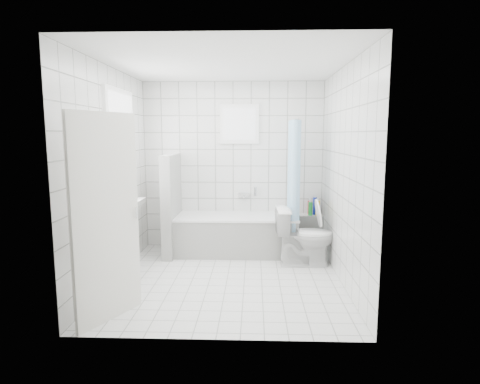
{
  "coord_description": "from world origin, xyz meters",
  "views": [
    {
      "loc": [
        0.33,
        -4.8,
        1.79
      ],
      "look_at": [
        0.15,
        0.35,
        1.05
      ],
      "focal_mm": 30.0,
      "sensor_mm": 36.0,
      "label": 1
    }
  ],
  "objects": [
    {
      "name": "wall_back",
      "position": [
        0.0,
        1.5,
        1.3
      ],
      "size": [
        2.8,
        0.02,
        2.6
      ],
      "primitive_type": "cube",
      "color": "white",
      "rests_on": "ground"
    },
    {
      "name": "toilet",
      "position": [
        1.03,
        0.6,
        0.4
      ],
      "size": [
        0.81,
        0.49,
        0.8
      ],
      "primitive_type": "imported",
      "rotation": [
        0.0,
        0.0,
        1.62
      ],
      "color": "white",
      "rests_on": "ground"
    },
    {
      "name": "partition_wall",
      "position": [
        -0.9,
        1.07,
        0.75
      ],
      "size": [
        0.15,
        0.85,
        1.5
      ],
      "primitive_type": "cube",
      "color": "white",
      "rests_on": "ground"
    },
    {
      "name": "bathtub",
      "position": [
        0.07,
        1.12,
        0.29
      ],
      "size": [
        1.82,
        0.77,
        0.58
      ],
      "color": "white",
      "rests_on": "ground"
    },
    {
      "name": "ceiling",
      "position": [
        0.0,
        0.0,
        2.6
      ],
      "size": [
        3.0,
        3.0,
        0.0
      ],
      "primitive_type": "plane",
      "rotation": [
        3.14,
        0.0,
        0.0
      ],
      "color": "white",
      "rests_on": "ground"
    },
    {
      "name": "tub_faucet",
      "position": [
        0.17,
        1.46,
        0.85
      ],
      "size": [
        0.18,
        0.06,
        0.06
      ],
      "primitive_type": "cube",
      "color": "silver",
      "rests_on": "wall_back"
    },
    {
      "name": "window_back",
      "position": [
        0.1,
        1.46,
        1.95
      ],
      "size": [
        0.5,
        0.01,
        0.5
      ],
      "primitive_type": "cube",
      "color": "white",
      "rests_on": "wall_back"
    },
    {
      "name": "tiled_ledge",
      "position": [
        1.24,
        1.38,
        0.28
      ],
      "size": [
        0.4,
        0.24,
        0.55
      ],
      "primitive_type": "cube",
      "color": "white",
      "rests_on": "ground"
    },
    {
      "name": "window_sill",
      "position": [
        -1.31,
        0.3,
        0.86
      ],
      "size": [
        0.18,
        1.02,
        0.08
      ],
      "primitive_type": "cube",
      "color": "white",
      "rests_on": "wall_left"
    },
    {
      "name": "wall_right",
      "position": [
        1.4,
        0.0,
        1.3
      ],
      "size": [
        0.02,
        3.0,
        2.6
      ],
      "primitive_type": "cube",
      "color": "white",
      "rests_on": "ground"
    },
    {
      "name": "curtain_rod",
      "position": [
        0.92,
        1.1,
        2.0
      ],
      "size": [
        0.02,
        0.8,
        0.02
      ],
      "primitive_type": "cylinder",
      "rotation": [
        1.57,
        0.0,
        0.0
      ],
      "color": "silver",
      "rests_on": "wall_back"
    },
    {
      "name": "ground",
      "position": [
        0.0,
        0.0,
        0.0
      ],
      "size": [
        3.0,
        3.0,
        0.0
      ],
      "primitive_type": "plane",
      "color": "white",
      "rests_on": "ground"
    },
    {
      "name": "wall_front",
      "position": [
        0.0,
        -1.5,
        1.3
      ],
      "size": [
        2.8,
        0.02,
        2.6
      ],
      "primitive_type": "cube",
      "color": "white",
      "rests_on": "ground"
    },
    {
      "name": "sill_bottles",
      "position": [
        -1.3,
        0.07,
        1.03
      ],
      "size": [
        0.18,
        0.51,
        0.33
      ],
      "color": "#2E8ECF",
      "rests_on": "window_sill"
    },
    {
      "name": "wall_left",
      "position": [
        -1.4,
        0.0,
        1.3
      ],
      "size": [
        0.02,
        3.0,
        2.6
      ],
      "primitive_type": "cube",
      "color": "white",
      "rests_on": "ground"
    },
    {
      "name": "window_left",
      "position": [
        -1.35,
        0.3,
        1.6
      ],
      "size": [
        0.01,
        0.9,
        1.4
      ],
      "primitive_type": "cube",
      "color": "white",
      "rests_on": "wall_left"
    },
    {
      "name": "shower_curtain",
      "position": [
        0.92,
        0.97,
        1.1
      ],
      "size": [
        0.14,
        0.48,
        1.78
      ],
      "primitive_type": null,
      "color": "#50ACED",
      "rests_on": "curtain_rod"
    },
    {
      "name": "door",
      "position": [
        -1.07,
        -1.12,
        1.0
      ],
      "size": [
        0.4,
        0.73,
        2.0
      ],
      "primitive_type": "cube",
      "rotation": [
        0.0,
        0.0,
        -0.48
      ],
      "color": "silver",
      "rests_on": "ground"
    },
    {
      "name": "ledge_bottles",
      "position": [
        1.25,
        1.35,
        0.67
      ],
      "size": [
        0.17,
        0.19,
        0.27
      ],
      "color": "#172DB8",
      "rests_on": "tiled_ledge"
    }
  ]
}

